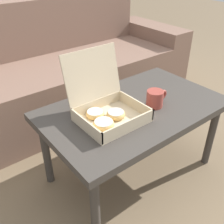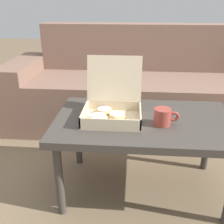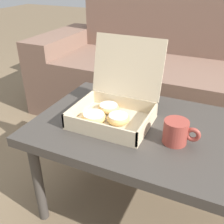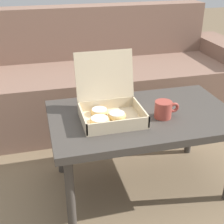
{
  "view_description": "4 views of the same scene",
  "coord_description": "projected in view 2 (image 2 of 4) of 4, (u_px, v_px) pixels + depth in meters",
  "views": [
    {
      "loc": [
        -0.85,
        -1.05,
        1.2
      ],
      "look_at": [
        -0.18,
        -0.2,
        0.53
      ],
      "focal_mm": 42.0,
      "sensor_mm": 36.0,
      "label": 1
    },
    {
      "loc": [
        -0.07,
        -1.49,
        1.1
      ],
      "look_at": [
        -0.18,
        -0.2,
        0.53
      ],
      "focal_mm": 42.0,
      "sensor_mm": 36.0,
      "label": 2
    },
    {
      "loc": [
        0.21,
        -1.05,
        1.04
      ],
      "look_at": [
        -0.18,
        -0.2,
        0.53
      ],
      "focal_mm": 42.0,
      "sensor_mm": 36.0,
      "label": 3
    },
    {
      "loc": [
        -0.53,
        -1.57,
        1.24
      ],
      "look_at": [
        -0.18,
        -0.2,
        0.53
      ],
      "focal_mm": 50.0,
      "sensor_mm": 36.0,
      "label": 4
    }
  ],
  "objects": [
    {
      "name": "coffee_table",
      "position": [
        144.0,
        127.0,
        1.47
      ],
      "size": [
        1.0,
        0.6,
        0.48
      ],
      "color": "#3D3833",
      "rests_on": "ground_plane"
    },
    {
      "name": "ground_plane",
      "position": [
        140.0,
        171.0,
        1.8
      ],
      "size": [
        12.0,
        12.0,
        0.0
      ],
      "primitive_type": "plane",
      "color": "#756047"
    },
    {
      "name": "pastry_box",
      "position": [
        110.0,
        107.0,
        1.45
      ],
      "size": [
        0.31,
        0.32,
        0.32
      ],
      "color": "beige",
      "rests_on": "coffee_table"
    },
    {
      "name": "couch",
      "position": [
        141.0,
        91.0,
        2.39
      ],
      "size": [
        2.36,
        0.79,
        0.87
      ],
      "color": "#7A5B4C",
      "rests_on": "ground_plane"
    },
    {
      "name": "coffee_mug",
      "position": [
        163.0,
        117.0,
        1.37
      ],
      "size": [
        0.13,
        0.09,
        0.09
      ],
      "color": "#993D33",
      "rests_on": "coffee_table"
    }
  ]
}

